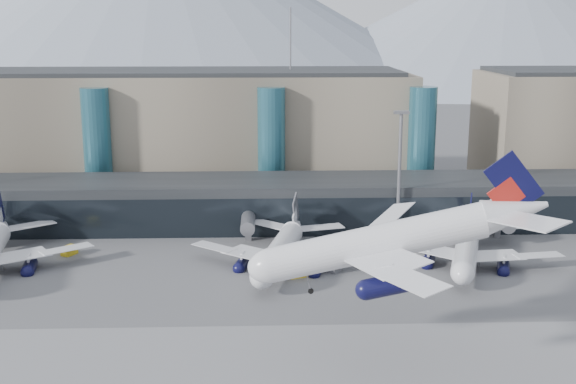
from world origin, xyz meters
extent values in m
plane|color=#515154|center=(0.00, 0.00, 0.00)|extent=(900.00, 900.00, 0.00)
cube|color=black|center=(0.00, 58.00, 5.00)|extent=(170.00, 18.00, 10.00)
cube|color=black|center=(0.00, 49.10, 4.00)|extent=(170.00, 0.40, 8.00)
cylinder|color=slate|center=(0.00, 47.00, 4.20)|extent=(2.80, 14.00, 2.80)
cube|color=slate|center=(0.00, 47.00, 1.20)|extent=(1.20, 1.20, 2.40)
cylinder|color=slate|center=(50.00, 47.00, 4.20)|extent=(2.80, 14.00, 2.80)
cube|color=slate|center=(50.00, 47.00, 1.20)|extent=(1.20, 1.20, 2.40)
cube|color=gray|center=(-25.00, 90.00, 15.00)|extent=(130.00, 30.00, 30.00)
cube|color=black|center=(-25.00, 90.00, 30.50)|extent=(123.50, 28.00, 1.00)
cylinder|color=#275E6F|center=(-35.00, 74.00, 14.00)|extent=(6.40, 6.40, 28.00)
cylinder|color=#275E6F|center=(5.00, 74.00, 14.00)|extent=(6.40, 6.40, 28.00)
cylinder|color=#275E6F|center=(40.00, 74.00, 14.00)|extent=(6.40, 6.40, 28.00)
cylinder|color=slate|center=(10.00, 90.00, 38.00)|extent=(0.40, 0.40, 16.00)
cone|color=gray|center=(-60.00, 380.00, 55.00)|extent=(400.00, 400.00, 110.00)
cone|color=gray|center=(160.00, 380.00, 42.50)|extent=(340.00, 340.00, 85.00)
cylinder|color=slate|center=(30.00, 48.00, 12.50)|extent=(0.70, 0.70, 25.00)
cube|color=slate|center=(30.00, 48.00, 25.30)|extent=(3.00, 1.20, 0.60)
cylinder|color=silver|center=(18.71, -7.50, 18.00)|extent=(26.68, 6.92, 4.37)
ellipsoid|color=silver|center=(5.58, -6.21, 18.00)|extent=(6.52, 4.95, 4.37)
cone|color=silver|center=(35.59, -9.15, 18.22)|extent=(7.93, 5.09, 4.37)
cube|color=silver|center=(19.67, -17.06, 17.28)|extent=(12.30, 19.90, 0.22)
cylinder|color=black|center=(18.39, -14.66, 15.05)|extent=(5.49, 2.91, 2.40)
cube|color=silver|center=(35.07, -14.40, 18.44)|extent=(7.22, 10.50, 0.17)
cube|color=silver|center=(21.50, 1.70, 17.28)|extent=(15.11, 19.48, 0.22)
cylinder|color=black|center=(19.78, -0.41, 15.05)|extent=(5.49, 2.91, 2.40)
cube|color=silver|center=(36.10, -3.90, 18.44)|extent=(8.56, 10.25, 0.17)
cube|color=black|center=(35.96, -9.19, 21.72)|extent=(6.52, 0.90, 7.70)
cube|color=#9E1A13|center=(34.84, -9.08, 20.40)|extent=(4.38, 0.73, 4.21)
cylinder|color=slate|center=(9.52, -6.60, 15.16)|extent=(0.18, 0.18, 3.50)
cylinder|color=black|center=(9.52, -6.60, 13.63)|extent=(0.80, 0.35, 0.78)
cylinder|color=black|center=(19.58, -10.22, 13.63)|extent=(1.03, 0.48, 1.00)
cylinder|color=black|center=(20.09, -5.00, 13.63)|extent=(1.03, 0.48, 1.00)
cone|color=silver|center=(-47.94, 47.22, 4.94)|extent=(5.42, 7.92, 4.24)
cube|color=silver|center=(-36.46, 34.35, 4.03)|extent=(18.57, 15.52, 0.21)
cylinder|color=black|center=(-38.38, 32.53, 1.86)|extent=(3.16, 5.44, 2.33)
cube|color=silver|center=(-42.90, 48.08, 5.15)|extent=(9.76, 8.71, 0.17)
cube|color=black|center=(-48.01, 47.58, 8.33)|extent=(1.32, 6.29, 7.47)
cube|color=silver|center=(-47.82, 46.50, 7.06)|extent=(1.01, 4.23, 4.08)
cylinder|color=black|center=(-42.84, 32.51, 0.48)|extent=(0.53, 1.02, 0.97)
cylinder|color=silver|center=(6.12, 31.00, 4.51)|extent=(9.56, 24.71, 4.05)
ellipsoid|color=silver|center=(3.32, 19.11, 4.51)|extent=(5.24, 6.45, 4.05)
cone|color=silver|center=(9.73, 46.29, 4.71)|extent=(5.55, 7.73, 4.05)
cube|color=silver|center=(15.02, 30.69, 3.84)|extent=(18.30, 9.36, 0.20)
cylinder|color=black|center=(12.66, 29.82, 1.78)|extent=(3.29, 5.27, 2.23)
cube|color=silver|center=(14.49, 45.17, 4.92)|extent=(9.67, 5.68, 0.16)
cube|color=silver|center=(-1.97, 34.70, 3.84)|extent=(17.38, 15.47, 0.20)
cylinder|color=black|center=(-0.25, 32.86, 1.78)|extent=(3.29, 5.27, 2.23)
cube|color=silver|center=(4.98, 47.41, 4.92)|extent=(9.12, 8.61, 0.16)
cube|color=slate|center=(9.81, 46.63, 7.95)|extent=(1.63, 5.94, 7.13)
cube|color=silver|center=(9.57, 45.61, 6.74)|extent=(1.21, 4.00, 3.90)
cylinder|color=slate|center=(4.16, 22.68, 1.88)|extent=(0.16, 0.16, 3.24)
cylinder|color=black|center=(4.16, 22.68, 0.46)|extent=(0.41, 0.76, 0.72)
cylinder|color=black|center=(8.73, 31.46, 0.46)|extent=(0.56, 0.98, 0.92)
cylinder|color=black|center=(4.00, 32.58, 0.46)|extent=(0.56, 0.98, 0.92)
cylinder|color=silver|center=(39.32, 31.00, 4.40)|extent=(11.14, 23.90, 3.95)
ellipsoid|color=silver|center=(35.63, 19.66, 4.40)|extent=(5.47, 6.48, 3.95)
cone|color=silver|center=(44.07, 45.58, 4.60)|extent=(5.87, 7.70, 3.95)
cube|color=silver|center=(47.95, 29.98, 3.75)|extent=(17.61, 7.81, 0.20)
cylinder|color=black|center=(45.58, 29.32, 1.74)|extent=(3.54, 5.21, 2.17)
cube|color=silver|center=(48.60, 44.10, 4.80)|extent=(9.31, 4.89, 0.16)
cube|color=silver|center=(31.75, 35.26, 3.75)|extent=(16.40, 15.86, 0.20)
cylinder|color=black|center=(33.27, 33.33, 1.74)|extent=(3.54, 5.21, 2.17)
cube|color=silver|center=(39.53, 47.05, 4.80)|extent=(8.60, 8.74, 0.16)
cube|color=black|center=(44.17, 45.90, 7.76)|extent=(2.05, 5.68, 6.96)
cube|color=silver|center=(43.86, 44.93, 6.58)|extent=(1.49, 3.84, 3.80)
cylinder|color=slate|center=(36.73, 23.06, 1.83)|extent=(0.16, 0.16, 3.16)
cylinder|color=black|center=(36.73, 23.06, 0.45)|extent=(0.46, 0.74, 0.70)
cylinder|color=black|center=(41.89, 31.24, 0.45)|extent=(0.61, 0.97, 0.90)
cylinder|color=black|center=(37.38, 32.71, 0.45)|extent=(0.61, 0.97, 0.90)
cube|color=gold|center=(-33.28, 38.88, 0.83)|extent=(2.89, 3.37, 1.66)
cube|color=#47484C|center=(14.49, 28.16, 1.06)|extent=(4.17, 4.04, 2.11)
cube|color=silver|center=(43.62, 43.01, 0.74)|extent=(2.63, 2.91, 1.48)
cube|color=silver|center=(31.41, 33.36, 0.65)|extent=(1.54, 2.37, 1.31)
cube|color=gold|center=(9.12, 25.66, 1.11)|extent=(4.50, 3.42, 2.21)
camera|label=1|loc=(3.11, -90.96, 42.17)|focal=45.00mm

